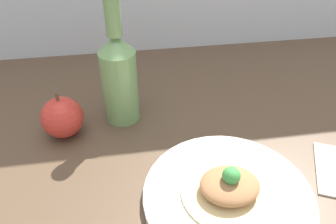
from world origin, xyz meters
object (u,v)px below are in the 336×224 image
object	(u,v)px
apple	(62,117)
plate	(228,195)
plated_food	(229,187)
cider_bottle	(119,75)

from	to	relation	value
apple	plate	bearing A→B (deg)	-37.01
plated_food	cider_bottle	world-z (taller)	cider_bottle
plated_food	apple	xyz separation A→B (cm)	(-28.02, 21.12, 0.93)
cider_bottle	plated_food	bearing A→B (deg)	-57.16
apple	cider_bottle	bearing A→B (deg)	17.92
plate	plated_food	size ratio (longest dim) A/B	1.79
plate	plated_food	bearing A→B (deg)	-90.00
plated_food	apple	bearing A→B (deg)	142.99
plated_food	plate	bearing A→B (deg)	90.00
plated_food	apple	world-z (taller)	apple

